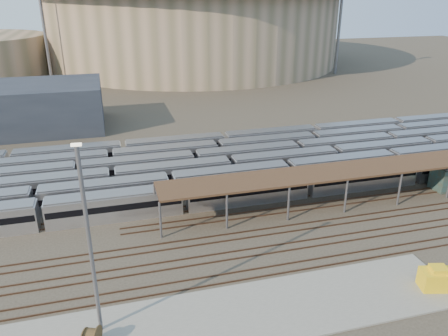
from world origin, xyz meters
TOP-DOWN VIEW (x-y plane):
  - ground at (0.00, 0.00)m, footprint 420.00×420.00m
  - apron at (-5.00, -15.00)m, footprint 50.00×9.00m
  - subway_trains at (1.74, 18.50)m, footprint 124.93×23.90m
  - inspection_shed at (22.00, 4.00)m, footprint 60.30×6.00m
  - empty_tracks at (0.00, -5.00)m, footprint 170.00×9.62m
  - stadium at (25.00, 140.00)m, footprint 124.00×124.00m
  - service_building at (-35.00, 55.00)m, footprint 42.00×20.00m
  - floodlight_0 at (-30.00, 110.00)m, footprint 4.00×1.00m
  - floodlight_2 at (70.00, 100.00)m, footprint 4.00×1.00m
  - floodlight_3 at (-10.00, 160.00)m, footprint 4.00×1.00m
  - yard_light_pole at (-15.53, -13.43)m, footprint 0.82×0.36m
  - yellow_equipment at (18.15, -16.46)m, footprint 3.67×2.79m

SIDE VIEW (x-z plane):
  - ground at x=0.00m, z-range 0.00..0.00m
  - empty_tracks at x=0.00m, z-range 0.00..0.18m
  - apron at x=-5.00m, z-range 0.00..0.20m
  - yellow_equipment at x=18.15m, z-range 0.20..2.24m
  - subway_trains at x=1.74m, z-range 0.00..3.60m
  - inspection_shed at x=22.00m, z-range 2.33..7.63m
  - service_building at x=-35.00m, z-range 0.00..10.00m
  - yard_light_pole at x=-15.53m, z-range 0.28..18.26m
  - stadium at x=25.00m, z-range 0.22..32.72m
  - floodlight_0 at x=-30.00m, z-range 1.45..39.85m
  - floodlight_2 at x=70.00m, z-range 1.45..39.85m
  - floodlight_3 at x=-10.00m, z-range 1.45..39.85m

